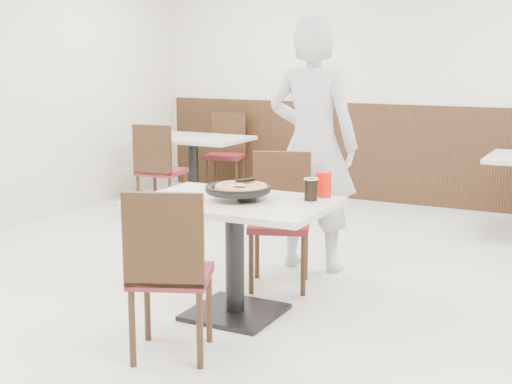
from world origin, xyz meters
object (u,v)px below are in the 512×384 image
at_px(chair_far, 279,222).
at_px(bg_table_left, 193,170).
at_px(main_table, 235,258).
at_px(pizza, 241,190).
at_px(diner_person, 313,145).
at_px(bg_chair_left_near, 162,169).
at_px(red_cup, 324,184).
at_px(chair_near, 171,271).
at_px(pizza_pan, 238,193).
at_px(cola_glass, 311,190).
at_px(bg_chair_left_far, 225,154).
at_px(side_plate, 169,197).

xyz_separation_m(chair_far, bg_table_left, (-2.10, 2.19, -0.10)).
distance_m(main_table, chair_far, 0.65).
bearing_deg(pizza, diner_person, 90.43).
xyz_separation_m(diner_person, bg_chair_left_near, (-2.11, 1.03, -0.49)).
bearing_deg(red_cup, chair_near, -114.43).
xyz_separation_m(pizza, bg_chair_left_near, (-2.12, 2.18, -0.34)).
relative_size(pizza_pan, pizza, 1.01).
xyz_separation_m(chair_near, pizza_pan, (0.03, 0.70, 0.32)).
xyz_separation_m(main_table, bg_chair_left_near, (-2.08, 2.20, 0.10)).
bearing_deg(chair_near, cola_glass, 40.03).
height_order(chair_near, bg_table_left, chair_near).
distance_m(chair_far, bg_chair_left_near, 2.61).
height_order(main_table, bg_table_left, same).
height_order(pizza_pan, bg_chair_left_far, bg_chair_left_far).
xyz_separation_m(pizza, side_plate, (-0.43, -0.17, -0.05)).
height_order(main_table, red_cup, red_cup).
height_order(diner_person, bg_chair_left_far, diner_person).
bearing_deg(pizza_pan, red_cup, 36.93).
height_order(side_plate, bg_chair_left_far, bg_chair_left_far).
relative_size(chair_far, side_plate, 5.73).
bearing_deg(red_cup, bg_chair_left_near, 143.77).
bearing_deg(pizza, chair_near, -94.02).
xyz_separation_m(pizza_pan, bg_table_left, (-2.11, 2.81, -0.42)).
distance_m(chair_far, cola_glass, 0.70).
xyz_separation_m(bg_table_left, bg_chair_left_far, (0.02, 0.67, 0.10)).
bearing_deg(bg_table_left, pizza_pan, -53.06).
height_order(pizza, diner_person, diner_person).
xyz_separation_m(side_plate, diner_person, (0.42, 1.32, 0.20)).
relative_size(main_table, chair_near, 1.26).
distance_m(pizza, bg_chair_left_far, 4.08).
xyz_separation_m(chair_near, diner_person, (0.04, 1.86, 0.49)).
bearing_deg(diner_person, chair_near, 85.91).
height_order(pizza, cola_glass, cola_glass).
relative_size(main_table, pizza_pan, 3.82).
relative_size(diner_person, bg_chair_left_near, 2.02).
height_order(cola_glass, bg_chair_left_near, bg_chair_left_near).
relative_size(bg_table_left, bg_chair_left_near, 1.26).
height_order(diner_person, bg_chair_left_near, diner_person).
bearing_deg(bg_table_left, diner_person, -37.91).
xyz_separation_m(chair_far, bg_chair_left_far, (-2.08, 2.85, 0.00)).
relative_size(pizza_pan, bg_chair_left_far, 0.33).
bearing_deg(main_table, chair_near, -91.07).
xyz_separation_m(side_plate, cola_glass, (0.82, 0.34, 0.06)).
distance_m(chair_far, pizza, 0.70).
bearing_deg(bg_table_left, bg_chair_left_near, -88.96).
distance_m(bg_table_left, bg_chair_left_far, 0.68).
xyz_separation_m(main_table, pizza, (0.04, 0.02, 0.44)).
bearing_deg(bg_chair_left_near, side_plate, -61.41).
bearing_deg(chair_near, pizza_pan, 64.12).
height_order(side_plate, red_cup, red_cup).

